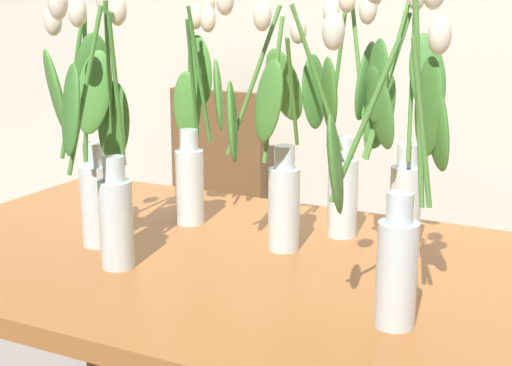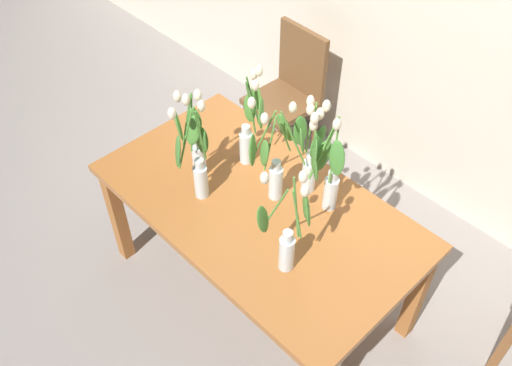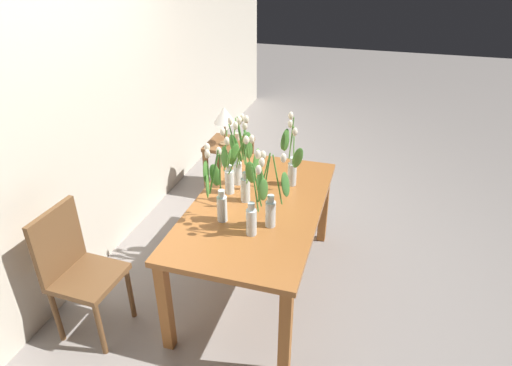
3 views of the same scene
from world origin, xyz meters
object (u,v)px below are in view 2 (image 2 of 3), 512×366
Objects in this scene: tulip_vase_5 at (195,147)px; dining_chair at (290,89)px; tulip_vase_3 at (276,160)px; tulip_vase_4 at (250,127)px; tulip_vase_2 at (197,160)px; dining_table at (258,215)px; tulip_vase_6 at (326,170)px; tulip_vase_0 at (289,233)px; tulip_vase_1 at (310,163)px.

dining_chair is (-0.39, 1.10, -0.40)m from tulip_vase_5.
tulip_vase_5 is (-0.37, -0.19, -0.04)m from tulip_vase_3.
tulip_vase_2 is at bearing -88.24° from tulip_vase_4.
tulip_vase_6 is at bearing 40.51° from dining_table.
tulip_vase_4 is at bearing 91.76° from tulip_vase_2.
tulip_vase_5 is (-0.10, 0.07, -0.03)m from tulip_vase_2.
tulip_vase_3 is 0.96× the size of tulip_vase_6.
tulip_vase_0 is 1.00× the size of tulip_vase_1.
tulip_vase_0 is at bearing -58.81° from tulip_vase_1.
tulip_vase_4 is (-0.01, 0.35, -0.01)m from tulip_vase_2.
tulip_vase_3 is 0.29m from tulip_vase_4.
tulip_vase_1 is 0.15m from tulip_vase_6.
tulip_vase_0 is 0.60m from tulip_vase_2.
tulip_vase_4 is 1.04m from dining_chair.
tulip_vase_0 is 0.70m from tulip_vase_4.
dining_table is at bearing -114.16° from tulip_vase_1.
tulip_vase_5 is at bearing -152.49° from tulip_vase_3.
tulip_vase_3 is 0.60× the size of dining_chair.
dining_chair is (-0.97, 0.81, -0.46)m from tulip_vase_6.
dining_chair is (-0.49, 1.17, -0.43)m from tulip_vase_2.
dining_table is at bearing 155.06° from tulip_vase_0.
tulip_vase_0 is at bearing -30.51° from tulip_vase_4.
dining_table is 0.34m from tulip_vase_3.
tulip_vase_2 is 0.96× the size of tulip_vase_6.
tulip_vase_0 reaches higher than tulip_vase_3.
tulip_vase_3 is at bearing 27.51° from tulip_vase_5.
tulip_vase_2 is at bearing -143.77° from tulip_vase_6.
tulip_vase_5 is (-0.09, -0.28, -0.02)m from tulip_vase_4.
tulip_vase_3 is at bearing -18.67° from tulip_vase_4.
tulip_vase_3 is (-0.33, 0.26, 0.02)m from tulip_vase_0.
tulip_vase_6 reaches higher than tulip_vase_3.
tulip_vase_2 is at bearing -32.99° from tulip_vase_5.
tulip_vase_0 is 0.42m from tulip_vase_3.
dining_chair is at bearing 129.49° from tulip_vase_3.
tulip_vase_1 is 1.02× the size of tulip_vase_2.
tulip_vase_0 reaches higher than tulip_vase_5.
tulip_vase_1 is 0.62× the size of dining_chair.
dining_table is 2.85× the size of tulip_vase_3.
tulip_vase_2 is 0.12m from tulip_vase_5.
tulip_vase_3 is (-0.09, -0.13, 0.05)m from tulip_vase_1.
tulip_vase_5 is 1.24m from dining_chair.
dining_chair is (-0.74, 1.01, -0.12)m from dining_table.
tulip_vase_2 is (-0.25, -0.15, 0.31)m from dining_table.
tulip_vase_2 is at bearing -67.37° from dining_chair.
tulip_vase_2 reaches higher than tulip_vase_4.
tulip_vase_6 is at bearing -16.39° from tulip_vase_1.
tulip_vase_0 is 1.65m from dining_chair.
dining_table is 0.49m from tulip_vase_0.
tulip_vase_0 is 0.98× the size of tulip_vase_6.
tulip_vase_1 is (0.11, 0.24, 0.27)m from dining_table.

